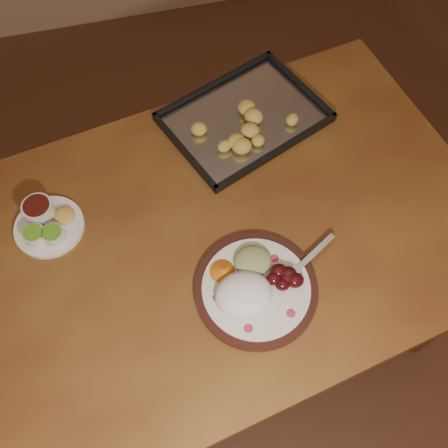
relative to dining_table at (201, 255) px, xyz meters
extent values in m
plane|color=#51291B|center=(-0.17, -0.20, -0.65)|extent=(4.00, 4.00, 0.00)
cube|color=brown|center=(0.00, 0.00, 0.08)|extent=(1.64, 1.15, 0.04)
cylinder|color=#502A18|center=(0.60, 0.50, -0.30)|extent=(0.07, 0.07, 0.71)
cylinder|color=black|center=(0.10, -0.17, 0.11)|extent=(0.29, 0.29, 0.02)
cylinder|color=silver|center=(0.10, -0.17, 0.12)|extent=(0.26, 0.26, 0.01)
ellipsoid|color=#B22A3D|center=(0.06, -0.26, 0.12)|extent=(0.02, 0.02, 0.00)
ellipsoid|color=#B22A3D|center=(0.16, -0.25, 0.12)|extent=(0.02, 0.02, 0.00)
ellipsoid|color=#B22A3D|center=(0.16, -0.11, 0.12)|extent=(0.02, 0.02, 0.00)
ellipsoid|color=#B22A3D|center=(0.01, -0.17, 0.12)|extent=(0.02, 0.02, 0.00)
ellipsoid|color=white|center=(0.07, -0.18, 0.13)|extent=(0.16, 0.15, 0.06)
ellipsoid|color=#490A0E|center=(0.16, -0.18, 0.13)|extent=(0.04, 0.03, 0.03)
ellipsoid|color=#490A0E|center=(0.18, -0.16, 0.13)|extent=(0.04, 0.03, 0.03)
ellipsoid|color=#490A0E|center=(0.16, -0.15, 0.13)|extent=(0.04, 0.03, 0.03)
ellipsoid|color=#490A0E|center=(0.19, -0.18, 0.13)|extent=(0.04, 0.03, 0.03)
ellipsoid|color=#490A0E|center=(0.14, -0.16, 0.13)|extent=(0.04, 0.03, 0.03)
ellipsoid|color=#490A0E|center=(0.17, -0.17, 0.13)|extent=(0.04, 0.03, 0.03)
ellipsoid|color=tan|center=(0.11, -0.10, 0.13)|extent=(0.11, 0.10, 0.04)
cone|color=#C85F12|center=(0.04, -0.11, 0.13)|extent=(0.09, 0.09, 0.03)
cube|color=silver|center=(0.26, -0.12, 0.12)|extent=(0.13, 0.08, 0.00)
cube|color=silver|center=(0.20, -0.15, 0.12)|extent=(0.05, 0.04, 0.00)
cylinder|color=silver|center=(0.18, -0.18, 0.12)|extent=(0.03, 0.02, 0.00)
cylinder|color=silver|center=(0.18, -0.17, 0.12)|extent=(0.03, 0.02, 0.00)
cylinder|color=silver|center=(0.17, -0.16, 0.12)|extent=(0.03, 0.02, 0.00)
cylinder|color=silver|center=(0.17, -0.16, 0.12)|extent=(0.03, 0.02, 0.00)
cylinder|color=white|center=(-0.36, 0.12, 0.10)|extent=(0.18, 0.18, 0.01)
cylinder|color=silver|center=(-0.39, 0.09, 0.13)|extent=(0.06, 0.06, 0.03)
cylinder|color=#54931D|center=(-0.39, 0.09, 0.14)|extent=(0.05, 0.05, 0.00)
cylinder|color=silver|center=(-0.35, 0.08, 0.13)|extent=(0.06, 0.06, 0.03)
cylinder|color=#54931D|center=(-0.35, 0.08, 0.14)|extent=(0.05, 0.05, 0.00)
cylinder|color=silver|center=(-0.38, 0.16, 0.13)|extent=(0.08, 0.08, 0.04)
cylinder|color=#3D0E0B|center=(-0.38, 0.16, 0.15)|extent=(0.07, 0.07, 0.00)
ellipsoid|color=gold|center=(-0.32, 0.14, 0.12)|extent=(0.05, 0.05, 0.02)
cube|color=black|center=(0.21, 0.34, 0.10)|extent=(0.51, 0.45, 0.01)
cube|color=black|center=(0.15, 0.48, 0.11)|extent=(0.40, 0.17, 0.02)
cube|color=black|center=(0.27, 0.20, 0.11)|extent=(0.40, 0.17, 0.02)
cube|color=black|center=(0.40, 0.42, 0.11)|extent=(0.13, 0.29, 0.02)
cube|color=black|center=(0.02, 0.26, 0.11)|extent=(0.13, 0.29, 0.02)
cube|color=silver|center=(0.21, 0.34, 0.11)|extent=(0.47, 0.41, 0.00)
ellipsoid|color=gold|center=(0.26, 0.36, 0.12)|extent=(0.05, 0.04, 0.03)
ellipsoid|color=gold|center=(0.27, 0.41, 0.12)|extent=(0.06, 0.06, 0.03)
ellipsoid|color=gold|center=(0.19, 0.43, 0.12)|extent=(0.05, 0.05, 0.03)
ellipsoid|color=gold|center=(0.13, 0.36, 0.12)|extent=(0.06, 0.06, 0.03)
ellipsoid|color=gold|center=(0.12, 0.34, 0.12)|extent=(0.06, 0.06, 0.03)
ellipsoid|color=gold|center=(0.17, 0.31, 0.12)|extent=(0.06, 0.06, 0.03)
ellipsoid|color=gold|center=(0.18, 0.27, 0.12)|extent=(0.06, 0.06, 0.03)
ellipsoid|color=gold|center=(0.26, 0.26, 0.12)|extent=(0.05, 0.05, 0.03)
ellipsoid|color=gold|center=(0.31, 0.35, 0.12)|extent=(0.06, 0.06, 0.03)
camera|label=1|loc=(-0.07, -0.56, 1.22)|focal=40.00mm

